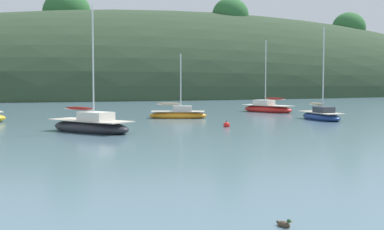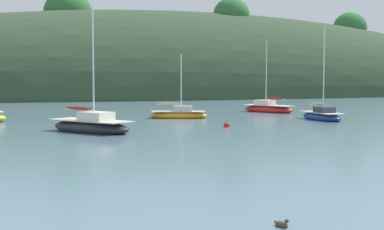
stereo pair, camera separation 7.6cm
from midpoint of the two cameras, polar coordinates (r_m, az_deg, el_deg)
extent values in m
ellipsoid|color=#2D422B|center=(99.99, -0.11, 1.98)|extent=(150.00, 36.00, 31.09)
ellipsoid|color=#2D6633|center=(100.16, 4.08, 10.58)|extent=(6.76, 6.15, 6.15)
ellipsoid|color=#2D6633|center=(97.97, -13.17, 10.57)|extent=(8.34, 7.59, 7.59)
ellipsoid|color=#2D6633|center=(115.69, 16.30, 8.86)|extent=(7.00, 6.36, 6.36)
ellipsoid|color=navy|center=(43.55, 13.49, -0.22)|extent=(2.06, 5.10, 0.80)
cube|color=beige|center=(43.53, 13.49, 0.25)|extent=(1.90, 4.69, 0.06)
cube|color=#333842|center=(43.17, 13.77, 0.54)|extent=(1.22, 1.67, 0.48)
cylinder|color=silver|center=(43.24, 13.73, 4.66)|extent=(0.09, 0.09, 6.69)
cylinder|color=silver|center=(44.19, 12.99, 1.09)|extent=(0.23, 2.09, 0.07)
ellipsoid|color=tan|center=(44.18, 12.99, 1.16)|extent=(0.35, 2.02, 0.20)
ellipsoid|color=orange|center=(44.24, -1.56, -0.07)|extent=(5.01, 3.24, 0.76)
cube|color=beige|center=(44.22, -1.56, 0.38)|extent=(4.61, 2.98, 0.06)
cube|color=beige|center=(44.19, -1.07, 0.68)|extent=(1.80, 1.53, 0.47)
cylinder|color=silver|center=(44.13, -1.26, 3.46)|extent=(0.09, 0.09, 4.75)
cylinder|color=silver|center=(44.22, -2.54, 1.13)|extent=(1.88, 0.79, 0.07)
ellipsoid|color=tan|center=(44.21, -2.54, 1.20)|extent=(1.85, 0.89, 0.20)
ellipsoid|color=red|center=(52.90, 7.99, 0.58)|extent=(3.91, 6.00, 0.91)
cube|color=beige|center=(52.88, 7.99, 1.02)|extent=(3.60, 5.52, 0.06)
cube|color=silver|center=(53.15, 7.62, 1.32)|extent=(1.84, 2.16, 0.52)
cylinder|color=silver|center=(53.00, 7.79, 4.45)|extent=(0.09, 0.09, 6.32)
cylinder|color=silver|center=(52.28, 8.78, 1.68)|extent=(0.95, 2.24, 0.07)
ellipsoid|color=maroon|center=(52.28, 8.78, 1.74)|extent=(1.04, 2.20, 0.20)
ellipsoid|color=#232328|center=(33.13, -10.81, -1.33)|extent=(5.05, 6.22, 0.97)
cube|color=beige|center=(33.10, -10.82, -0.58)|extent=(4.64, 5.72, 0.06)
cube|color=silver|center=(32.72, -10.24, -0.15)|extent=(2.19, 2.36, 0.54)
cylinder|color=silver|center=(32.79, -10.53, 5.43)|extent=(0.09, 0.09, 6.92)
cylinder|color=silver|center=(33.77, -11.96, 0.61)|extent=(1.45, 2.18, 0.07)
ellipsoid|color=maroon|center=(33.76, -11.97, 0.70)|extent=(1.50, 2.16, 0.20)
sphere|color=red|center=(36.10, 3.63, -1.09)|extent=(0.44, 0.44, 0.44)
cylinder|color=black|center=(36.08, 3.64, -0.66)|extent=(0.04, 0.04, 0.10)
ellipsoid|color=#473828|center=(12.06, 9.53, -11.41)|extent=(0.28, 0.38, 0.16)
sphere|color=#1E4723|center=(11.94, 10.06, -11.02)|extent=(0.09, 0.09, 0.09)
cone|color=gold|center=(11.90, 10.30, -11.10)|extent=(0.05, 0.05, 0.04)
cone|color=#473828|center=(12.15, 8.98, -11.14)|extent=(0.09, 0.09, 0.08)
camera|label=1|loc=(0.04, -90.07, 0.00)|focal=50.22mm
camera|label=2|loc=(0.04, 89.93, 0.00)|focal=50.22mm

